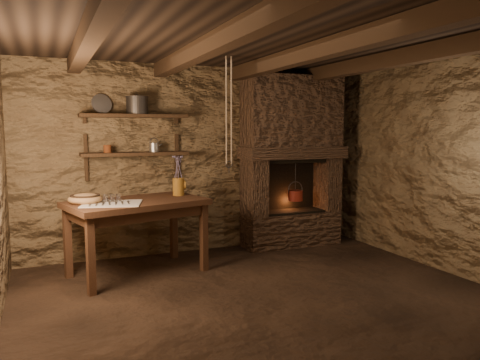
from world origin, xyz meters
name	(u,v)px	position (x,y,z in m)	size (l,w,h in m)	color
floor	(265,300)	(0.00, 0.00, 0.00)	(4.50, 4.50, 0.00)	black
back_wall	(199,160)	(0.00, 2.00, 1.20)	(4.50, 0.04, 2.40)	brown
front_wall	(436,206)	(0.00, -2.00, 1.20)	(4.50, 0.04, 2.40)	brown
right_wall	(451,165)	(2.25, 0.00, 1.20)	(0.04, 4.00, 2.40)	brown
ceiling	(267,37)	(0.00, 0.00, 2.40)	(4.50, 4.00, 0.04)	black
beam_far_left	(90,35)	(-1.50, 0.00, 2.31)	(0.14, 3.95, 0.16)	black
beam_mid_left	(214,44)	(-0.50, 0.00, 2.31)	(0.14, 3.95, 0.16)	black
beam_mid_right	(316,52)	(0.50, 0.00, 2.31)	(0.14, 3.95, 0.16)	black
beam_far_right	(401,58)	(1.50, 0.00, 2.31)	(0.14, 3.95, 0.16)	black
shelf_lower	(135,154)	(-0.85, 1.84, 1.30)	(1.25, 0.30, 0.04)	black
shelf_upper	(134,116)	(-0.85, 1.84, 1.75)	(1.25, 0.30, 0.04)	black
hearth	(292,156)	(1.25, 1.77, 1.23)	(1.43, 0.51, 2.30)	#3A271D
work_table	(137,235)	(-0.95, 1.26, 0.44)	(1.60, 1.17, 0.82)	#382013
linen_cloth	(112,204)	(-1.23, 1.12, 0.83)	(0.58, 0.47, 0.01)	silver
pewter_cutlery_row	(112,203)	(-1.23, 1.10, 0.84)	(0.49, 0.19, 0.01)	gray
drinking_glasses	(112,198)	(-1.21, 1.23, 0.87)	(0.19, 0.06, 0.08)	silver
stoneware_jug	(179,178)	(-0.42, 1.46, 1.03)	(0.17, 0.17, 0.47)	#94601C
wooden_bowl	(85,199)	(-1.48, 1.28, 0.86)	(0.35, 0.35, 0.12)	#9E7344
iron_stockpot	(137,106)	(-0.81, 1.84, 1.87)	(0.26, 0.26, 0.19)	#312E2C
tin_pan	(101,104)	(-1.21, 1.94, 1.89)	(0.24, 0.24, 0.03)	#AAA9A4
small_kettle	(154,147)	(-0.62, 1.84, 1.37)	(0.16, 0.12, 0.17)	#AAA9A4
rusty_tin	(107,149)	(-1.17, 1.84, 1.36)	(0.09, 0.09, 0.09)	#5C2812
red_pot	(295,195)	(1.29, 1.72, 0.70)	(0.27, 0.27, 0.54)	maroon
hanging_ropes	(229,110)	(0.05, 1.05, 1.80)	(0.08, 0.08, 1.20)	beige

